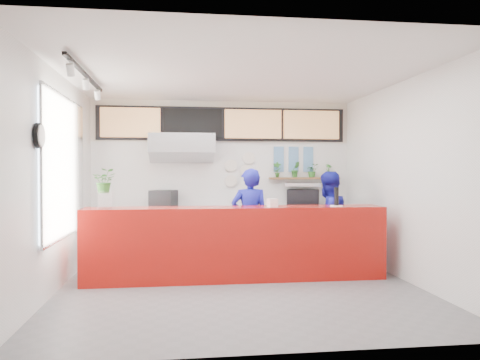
% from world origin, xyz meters
% --- Properties ---
extents(floor, '(5.00, 5.00, 0.00)m').
position_xyz_m(floor, '(0.00, 0.00, 0.00)').
color(floor, slate).
rests_on(floor, ground).
extents(ceiling, '(5.00, 5.00, 0.00)m').
position_xyz_m(ceiling, '(0.00, 0.00, 3.00)').
color(ceiling, silver).
extents(wall_back, '(5.00, 0.00, 5.00)m').
position_xyz_m(wall_back, '(0.00, 2.50, 1.50)').
color(wall_back, white).
rests_on(wall_back, ground).
extents(wall_left, '(0.00, 5.00, 5.00)m').
position_xyz_m(wall_left, '(-2.50, 0.00, 1.50)').
color(wall_left, white).
rests_on(wall_left, ground).
extents(wall_right, '(0.00, 5.00, 5.00)m').
position_xyz_m(wall_right, '(2.50, 0.00, 1.50)').
color(wall_right, white).
rests_on(wall_right, ground).
extents(service_counter, '(4.50, 0.60, 1.10)m').
position_xyz_m(service_counter, '(0.00, 0.40, 0.55)').
color(service_counter, '#A1110B').
rests_on(service_counter, ground).
extents(cream_band, '(5.00, 0.02, 0.80)m').
position_xyz_m(cream_band, '(0.00, 2.49, 2.60)').
color(cream_band, beige).
rests_on(cream_band, wall_back).
extents(prep_bench, '(1.80, 0.60, 0.90)m').
position_xyz_m(prep_bench, '(-0.80, 2.20, 0.45)').
color(prep_bench, '#B2B5BA').
rests_on(prep_bench, ground).
extents(panini_oven, '(0.54, 0.54, 0.39)m').
position_xyz_m(panini_oven, '(-1.14, 2.20, 1.09)').
color(panini_oven, black).
rests_on(panini_oven, prep_bench).
extents(extraction_hood, '(1.20, 0.70, 0.35)m').
position_xyz_m(extraction_hood, '(-0.80, 2.15, 2.15)').
color(extraction_hood, '#B2B5BA').
rests_on(extraction_hood, ceiling).
extents(hood_lip, '(1.20, 0.69, 0.31)m').
position_xyz_m(hood_lip, '(-0.80, 2.15, 1.95)').
color(hood_lip, '#B2B5BA').
rests_on(hood_lip, ceiling).
extents(right_bench, '(1.80, 0.60, 0.90)m').
position_xyz_m(right_bench, '(1.50, 2.20, 0.45)').
color(right_bench, '#B2B5BA').
rests_on(right_bench, ground).
extents(espresso_machine, '(0.70, 0.60, 0.39)m').
position_xyz_m(espresso_machine, '(1.53, 2.20, 1.09)').
color(espresso_machine, black).
rests_on(espresso_machine, right_bench).
extents(espresso_tray, '(0.77, 0.63, 0.06)m').
position_xyz_m(espresso_tray, '(1.53, 2.20, 1.38)').
color(espresso_tray, silver).
rests_on(espresso_tray, espresso_machine).
extents(herb_shelf, '(1.40, 0.18, 0.04)m').
position_xyz_m(herb_shelf, '(1.60, 2.40, 1.50)').
color(herb_shelf, brown).
rests_on(herb_shelf, wall_back).
extents(menu_board_far_left, '(1.10, 0.10, 0.55)m').
position_xyz_m(menu_board_far_left, '(-1.75, 2.38, 2.55)').
color(menu_board_far_left, tan).
rests_on(menu_board_far_left, wall_back).
extents(menu_board_mid_left, '(1.10, 0.10, 0.55)m').
position_xyz_m(menu_board_mid_left, '(-0.59, 2.38, 2.55)').
color(menu_board_mid_left, black).
rests_on(menu_board_mid_left, wall_back).
extents(menu_board_mid_right, '(1.10, 0.10, 0.55)m').
position_xyz_m(menu_board_mid_right, '(0.57, 2.38, 2.55)').
color(menu_board_mid_right, tan).
rests_on(menu_board_mid_right, wall_back).
extents(menu_board_far_right, '(1.10, 0.10, 0.55)m').
position_xyz_m(menu_board_far_right, '(1.73, 2.38, 2.55)').
color(menu_board_far_right, tan).
rests_on(menu_board_far_right, wall_back).
extents(soffit, '(4.80, 0.04, 0.65)m').
position_xyz_m(soffit, '(0.00, 2.46, 2.55)').
color(soffit, black).
rests_on(soffit, wall_back).
extents(window_pane, '(0.04, 2.20, 1.90)m').
position_xyz_m(window_pane, '(-2.47, 0.30, 1.70)').
color(window_pane, silver).
rests_on(window_pane, wall_left).
extents(window_frame, '(0.03, 2.30, 2.00)m').
position_xyz_m(window_frame, '(-2.45, 0.30, 1.70)').
color(window_frame, '#B2B5BA').
rests_on(window_frame, wall_left).
extents(wall_clock_rim, '(0.05, 0.30, 0.30)m').
position_xyz_m(wall_clock_rim, '(-2.46, -0.90, 2.05)').
color(wall_clock_rim, black).
rests_on(wall_clock_rim, wall_left).
extents(wall_clock_face, '(0.02, 0.26, 0.26)m').
position_xyz_m(wall_clock_face, '(-2.43, -0.90, 2.05)').
color(wall_clock_face, white).
rests_on(wall_clock_face, wall_left).
extents(track_rail, '(0.05, 2.40, 0.04)m').
position_xyz_m(track_rail, '(-2.10, 0.00, 2.94)').
color(track_rail, black).
rests_on(track_rail, ceiling).
extents(dec_plate_a, '(0.24, 0.03, 0.24)m').
position_xyz_m(dec_plate_a, '(0.15, 2.47, 1.75)').
color(dec_plate_a, silver).
rests_on(dec_plate_a, wall_back).
extents(dec_plate_b, '(0.24, 0.03, 0.24)m').
position_xyz_m(dec_plate_b, '(0.45, 2.47, 1.65)').
color(dec_plate_b, silver).
rests_on(dec_plate_b, wall_back).
extents(dec_plate_c, '(0.24, 0.03, 0.24)m').
position_xyz_m(dec_plate_c, '(0.15, 2.47, 1.45)').
color(dec_plate_c, silver).
rests_on(dec_plate_c, wall_back).
extents(dec_plate_d, '(0.24, 0.03, 0.24)m').
position_xyz_m(dec_plate_d, '(0.50, 2.47, 1.90)').
color(dec_plate_d, silver).
rests_on(dec_plate_d, wall_back).
extents(photo_frame_a, '(0.20, 0.02, 0.25)m').
position_xyz_m(photo_frame_a, '(1.10, 2.48, 2.00)').
color(photo_frame_a, '#598CBF').
rests_on(photo_frame_a, wall_back).
extents(photo_frame_b, '(0.20, 0.02, 0.25)m').
position_xyz_m(photo_frame_b, '(1.40, 2.48, 2.00)').
color(photo_frame_b, '#598CBF').
rests_on(photo_frame_b, wall_back).
extents(photo_frame_c, '(0.20, 0.02, 0.25)m').
position_xyz_m(photo_frame_c, '(1.70, 2.48, 2.00)').
color(photo_frame_c, '#598CBF').
rests_on(photo_frame_c, wall_back).
extents(photo_frame_d, '(0.20, 0.02, 0.25)m').
position_xyz_m(photo_frame_d, '(1.10, 2.48, 1.75)').
color(photo_frame_d, '#598CBF').
rests_on(photo_frame_d, wall_back).
extents(photo_frame_e, '(0.20, 0.02, 0.25)m').
position_xyz_m(photo_frame_e, '(1.40, 2.48, 1.75)').
color(photo_frame_e, '#598CBF').
rests_on(photo_frame_e, wall_back).
extents(photo_frame_f, '(0.20, 0.02, 0.25)m').
position_xyz_m(photo_frame_f, '(1.70, 2.48, 1.75)').
color(photo_frame_f, '#598CBF').
rests_on(photo_frame_f, wall_back).
extents(staff_center, '(0.64, 0.45, 1.68)m').
position_xyz_m(staff_center, '(0.30, 0.98, 0.84)').
color(staff_center, '#161997').
rests_on(staff_center, ground).
extents(staff_right, '(0.98, 0.90, 1.63)m').
position_xyz_m(staff_right, '(1.63, 1.00, 0.82)').
color(staff_right, '#161997').
rests_on(staff_right, ground).
extents(herb_a, '(0.19, 0.15, 0.31)m').
position_xyz_m(herb_a, '(1.05, 2.40, 1.67)').
color(herb_a, '#2D6E26').
rests_on(herb_a, herb_shelf).
extents(herb_b, '(0.19, 0.16, 0.31)m').
position_xyz_m(herb_b, '(1.42, 2.40, 1.67)').
color(herb_b, '#2D6E26').
rests_on(herb_b, herb_shelf).
extents(herb_c, '(0.25, 0.22, 0.27)m').
position_xyz_m(herb_c, '(1.76, 2.40, 1.65)').
color(herb_c, '#2D6E26').
rests_on(herb_c, herb_shelf).
extents(herb_d, '(0.18, 0.17, 0.26)m').
position_xyz_m(herb_d, '(2.09, 2.40, 1.65)').
color(herb_d, '#2D6E26').
rests_on(herb_d, herb_shelf).
extents(glass_vase, '(0.24, 0.24, 0.25)m').
position_xyz_m(glass_vase, '(-1.92, 0.39, 1.23)').
color(glass_vase, white).
rests_on(glass_vase, service_counter).
extents(basil_vase, '(0.34, 0.29, 0.36)m').
position_xyz_m(basil_vase, '(-1.92, 0.39, 1.50)').
color(basil_vase, '#2D6E26').
rests_on(basil_vase, glass_vase).
extents(napkin_holder, '(0.17, 0.14, 0.13)m').
position_xyz_m(napkin_holder, '(0.54, 0.32, 1.16)').
color(napkin_holder, white).
rests_on(napkin_holder, service_counter).
extents(white_plate, '(0.23, 0.23, 0.01)m').
position_xyz_m(white_plate, '(1.54, 0.33, 1.11)').
color(white_plate, white).
rests_on(white_plate, service_counter).
extents(pepper_mill, '(0.09, 0.09, 0.28)m').
position_xyz_m(pepper_mill, '(1.54, 0.33, 1.25)').
color(pepper_mill, black).
rests_on(pepper_mill, white_plate).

